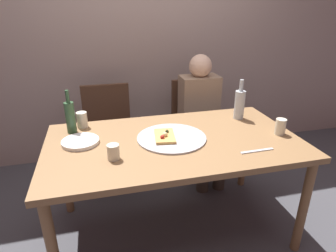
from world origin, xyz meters
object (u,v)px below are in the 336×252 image
Objects in this scene: wine_bottle at (70,117)px; chair_right at (196,120)px; beer_bottle at (240,104)px; plate_stack at (80,142)px; pizza_slice_last at (165,136)px; dining_table at (174,149)px; tumbler_near at (82,120)px; pizza_tray at (172,138)px; tumbler_far at (280,127)px; chair_left at (108,128)px; guest_in_sweater at (202,113)px; table_knife at (257,151)px; wine_glass at (113,152)px.

chair_right is at bearing 26.85° from wine_bottle.
beer_bottle is 1.21m from plate_stack.
pizza_slice_last is 0.67m from wine_bottle.
dining_table is 14.73× the size of tumbler_near.
pizza_slice_last is 1.03m from chair_right.
pizza_tray is 0.76m from tumbler_far.
wine_bottle is 1.32m from chair_right.
chair_left and chair_right have the same top height.
guest_in_sweater reaches higher than dining_table.
wine_bottle is 1.26m from beer_bottle.
chair_left is (-0.85, 1.15, -0.24)m from table_knife.
chair_left is (-1.00, 0.61, -0.36)m from beer_bottle.
wine_glass is 0.08× the size of guest_in_sweater.
dining_table is at bearing -8.82° from plate_stack.
wine_bottle is at bearing -132.52° from tumbler_near.
chair_right is at bearing 35.78° from plate_stack.
beer_bottle is 0.53m from guest_in_sweater.
plate_stack is at bearing 172.55° from pizza_slice_last.
guest_in_sweater is at bearing 108.49° from tumbler_far.
tumbler_far is 0.87m from guest_in_sweater.
table_knife is (1.12, -0.58, -0.11)m from wine_bottle.
plate_stack is (-0.59, 0.07, 0.01)m from pizza_tray.
table_knife is (-0.14, -0.53, -0.12)m from beer_bottle.
chair_left reaches higher than table_knife.
plate_stack is 1.34m from chair_right.
tumbler_far is (1.33, -0.46, -0.00)m from tumbler_near.
tumbler_far is 0.35m from table_knife.
pizza_tray is at bearing 24.70° from wine_glass.
wine_bottle reaches higher than pizza_tray.
wine_bottle is 2.78× the size of tumbler_far.
pizza_slice_last is (-0.05, 0.00, 0.02)m from pizza_tray.
tumbler_near reaches higher than dining_table.
pizza_slice_last reaches higher than dining_table.
chair_left is (-0.39, 0.85, -0.25)m from pizza_tray.
chair_right is at bearing 60.55° from pizza_tray.
tumbler_far is at bearing -8.53° from pizza_tray.
pizza_slice_last is 0.77× the size of wine_bottle.
tumbler_far is (0.75, -0.11, 0.05)m from pizza_tray.
wine_glass is (-0.41, -0.16, 0.12)m from dining_table.
tumbler_near reaches higher than pizza_slice_last.
dining_table is 0.75m from wine_bottle.
chair_right is (-0.27, 0.96, -0.30)m from tumbler_far.
beer_bottle reaches higher than tumbler_far.
tumbler_near is 0.13× the size of chair_left.
tumbler_far is at bearing 108.49° from guest_in_sweater.
pizza_slice_last is 0.64m from tumbler_near.
beer_bottle is (0.61, 0.23, 0.11)m from pizza_tray.
chair_right is at bearing 25.07° from tumbler_near.
pizza_tray is 5.07× the size of wine_glass.
wine_bottle is at bearing -28.66° from table_knife.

